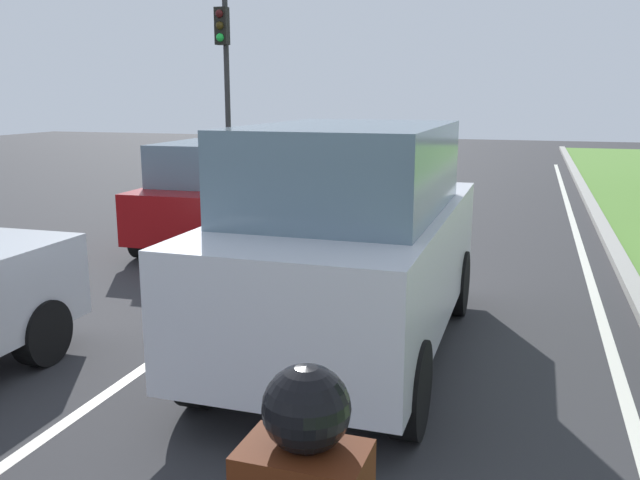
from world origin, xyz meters
TOP-DOWN VIEW (x-y plane):
  - ground_plane at (0.00, 14.00)m, footprint 60.00×60.00m
  - lane_line_center at (-0.70, 14.00)m, footprint 0.12×32.00m
  - lane_line_right_edge at (3.60, 14.00)m, footprint 0.12×32.00m
  - curb_right at (4.10, 14.00)m, footprint 0.24×48.00m
  - car_suv_ahead at (1.08, 9.65)m, footprint 2.00×4.51m
  - car_hatchback_far at (-2.40, 13.77)m, footprint 1.81×3.74m
  - traffic_light_overhead_left at (-4.85, 19.43)m, footprint 0.32×0.50m

SIDE VIEW (x-z plane):
  - ground_plane at x=0.00m, z-range 0.00..0.00m
  - lane_line_center at x=-0.70m, z-range 0.00..0.01m
  - lane_line_right_edge at x=3.60m, z-range 0.00..0.01m
  - curb_right at x=4.10m, z-range 0.00..0.12m
  - car_hatchback_far at x=-2.40m, z-range -0.01..1.77m
  - car_suv_ahead at x=1.08m, z-range 0.03..2.31m
  - traffic_light_overhead_left at x=-4.85m, z-range 0.85..5.81m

